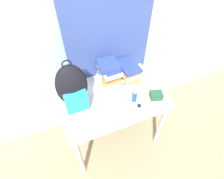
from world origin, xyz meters
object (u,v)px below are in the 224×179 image
at_px(book_stack_center, 128,70).
at_px(camera_pouch, 156,95).
at_px(water_bottle, 100,80).
at_px(sunscreen_bottle, 134,96).
at_px(sports_bottle, 108,74).
at_px(cell_phone, 139,106).
at_px(sunglasses_case, 121,87).
at_px(book_stack_left, 109,73).
at_px(backpack, 72,87).

bearing_deg(book_stack_center, camera_pouch, -73.30).
bearing_deg(water_bottle, sunscreen_bottle, -52.43).
height_order(book_stack_center, sports_bottle, sports_bottle).
height_order(cell_phone, sunglasses_case, sunglasses_case).
xyz_separation_m(sports_bottle, sunscreen_bottle, (0.13, -0.35, -0.04)).
relative_size(book_stack_left, book_stack_center, 0.94).
bearing_deg(sunscreen_bottle, sports_bottle, 110.78).
bearing_deg(sunglasses_case, sports_bottle, 121.07).
bearing_deg(cell_phone, backpack, 153.22).
xyz_separation_m(backpack, book_stack_left, (0.41, 0.16, -0.09)).
xyz_separation_m(book_stack_center, cell_phone, (-0.09, -0.43, -0.08)).
distance_m(backpack, book_stack_center, 0.67).
height_order(sports_bottle, sunglasses_case, sports_bottle).
distance_m(backpack, water_bottle, 0.35).
xyz_separation_m(backpack, cell_phone, (0.55, -0.28, -0.21)).
bearing_deg(cell_phone, sports_bottle, 108.26).
bearing_deg(sports_bottle, water_bottle, -159.56).
relative_size(backpack, sunglasses_case, 3.38).
xyz_separation_m(sunglasses_case, camera_pouch, (0.27, -0.26, 0.02)).
xyz_separation_m(water_bottle, camera_pouch, (0.46, -0.36, -0.06)).
height_order(sports_bottle, sunscreen_bottle, sports_bottle).
bearing_deg(sunscreen_bottle, cell_phone, -82.63).
relative_size(water_bottle, sunscreen_bottle, 1.42).
height_order(book_stack_left, sunglasses_case, book_stack_left).
height_order(sports_bottle, camera_pouch, sports_bottle).
height_order(sunglasses_case, camera_pouch, camera_pouch).
bearing_deg(sunglasses_case, water_bottle, 151.75).
distance_m(book_stack_left, sports_bottle, 0.02).
bearing_deg(backpack, camera_pouch, -17.59).
bearing_deg(sunscreen_bottle, book_stack_left, 109.68).
relative_size(book_stack_left, sunscreen_bottle, 1.91).
xyz_separation_m(book_stack_center, sports_bottle, (-0.23, 0.00, 0.02)).
distance_m(backpack, camera_pouch, 0.82).
height_order(backpack, sunglasses_case, backpack).
bearing_deg(cell_phone, water_bottle, 122.21).
relative_size(book_stack_center, camera_pouch, 2.08).
xyz_separation_m(backpack, sports_bottle, (0.40, 0.16, -0.12)).
relative_size(book_stack_left, sports_bottle, 1.22).
bearing_deg(sunglasses_case, backpack, -178.15).
relative_size(backpack, sunscreen_bottle, 3.61).
bearing_deg(camera_pouch, book_stack_center, 106.70).
bearing_deg(sports_bottle, sunglasses_case, -58.93).
distance_m(book_stack_center, sports_bottle, 0.23).
height_order(book_stack_left, cell_phone, book_stack_left).
relative_size(sports_bottle, cell_phone, 2.07).
xyz_separation_m(book_stack_center, water_bottle, (-0.34, -0.04, 0.01)).
xyz_separation_m(water_bottle, cell_phone, (0.25, -0.39, -0.09)).
bearing_deg(backpack, sports_bottle, 21.32).
bearing_deg(sports_bottle, backpack, -158.68).
distance_m(sports_bottle, sunglasses_case, 0.19).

